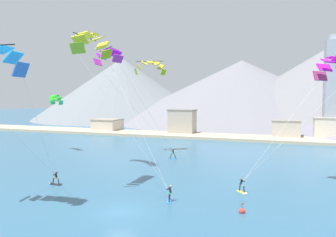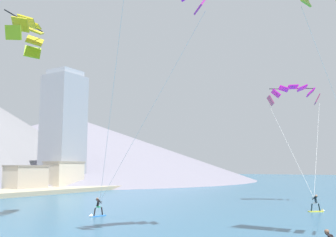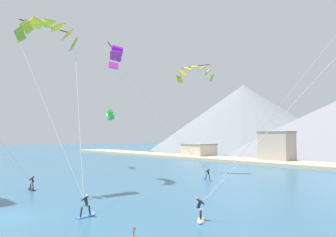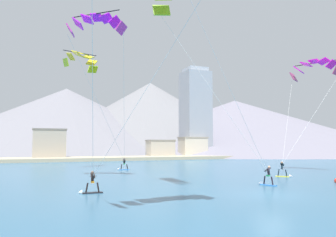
{
  "view_description": "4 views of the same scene",
  "coord_description": "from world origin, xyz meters",
  "px_view_note": "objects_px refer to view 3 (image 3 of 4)",
  "views": [
    {
      "loc": [
        14.03,
        -25.5,
        10.39
      ],
      "look_at": [
        -0.2,
        13.09,
        7.58
      ],
      "focal_mm": 35.0,
      "sensor_mm": 36.0,
      "label": 1
    },
    {
      "loc": [
        -29.5,
        2.73,
        4.28
      ],
      "look_at": [
        -3.94,
        18.31,
        8.18
      ],
      "focal_mm": 40.0,
      "sensor_mm": 36.0,
      "label": 2
    },
    {
      "loc": [
        25.32,
        -7.08,
        5.91
      ],
      "look_at": [
        1.09,
        14.17,
        7.61
      ],
      "focal_mm": 35.0,
      "sensor_mm": 36.0,
      "label": 3
    },
    {
      "loc": [
        -15.34,
        -18.62,
        3.49
      ],
      "look_at": [
        -2.53,
        12.95,
        6.18
      ],
      "focal_mm": 35.0,
      "sensor_mm": 36.0,
      "label": 4
    }
  ],
  "objects_px": {
    "kitesurfer_near_trail": "(88,210)",
    "kitesurfer_far_left": "(31,186)",
    "parafoil_kite_distant_high_outer": "(110,114)",
    "parafoil_kite_near_trail": "(48,31)",
    "kitesurfer_mid_center": "(200,214)",
    "kitesurfer_near_lead": "(207,177)",
    "parafoil_kite_near_lead": "(117,56)",
    "parafoil_kite_distant_low_drift": "(195,72)"
  },
  "relations": [
    {
      "from": "parafoil_kite_near_lead",
      "to": "parafoil_kite_near_trail",
      "type": "distance_m",
      "value": 11.12
    },
    {
      "from": "parafoil_kite_distant_high_outer",
      "to": "parafoil_kite_distant_low_drift",
      "type": "height_order",
      "value": "parafoil_kite_distant_low_drift"
    },
    {
      "from": "kitesurfer_near_lead",
      "to": "kitesurfer_far_left",
      "type": "relative_size",
      "value": 1.02
    },
    {
      "from": "kitesurfer_near_trail",
      "to": "kitesurfer_mid_center",
      "type": "height_order",
      "value": "kitesurfer_near_trail"
    },
    {
      "from": "kitesurfer_near_trail",
      "to": "kitesurfer_mid_center",
      "type": "xyz_separation_m",
      "value": [
        6.48,
        5.08,
        0.01
      ]
    },
    {
      "from": "kitesurfer_near_lead",
      "to": "parafoil_kite_distant_high_outer",
      "type": "distance_m",
      "value": 24.35
    },
    {
      "from": "kitesurfer_near_trail",
      "to": "parafoil_kite_near_lead",
      "type": "bearing_deg",
      "value": 140.85
    },
    {
      "from": "parafoil_kite_distant_high_outer",
      "to": "parafoil_kite_distant_low_drift",
      "type": "xyz_separation_m",
      "value": [
        17.02,
        4.73,
        5.79
      ]
    },
    {
      "from": "kitesurfer_far_left",
      "to": "parafoil_kite_distant_high_outer",
      "type": "distance_m",
      "value": 25.75
    },
    {
      "from": "kitesurfer_near_lead",
      "to": "parafoil_kite_distant_low_drift",
      "type": "distance_m",
      "value": 16.52
    },
    {
      "from": "parafoil_kite_near_lead",
      "to": "parafoil_kite_distant_low_drift",
      "type": "distance_m",
      "value": 13.95
    },
    {
      "from": "kitesurfer_far_left",
      "to": "parafoil_kite_distant_high_outer",
      "type": "relative_size",
      "value": 0.45
    },
    {
      "from": "kitesurfer_mid_center",
      "to": "parafoil_kite_distant_high_outer",
      "type": "height_order",
      "value": "parafoil_kite_distant_high_outer"
    },
    {
      "from": "kitesurfer_near_lead",
      "to": "parafoil_kite_distant_low_drift",
      "type": "height_order",
      "value": "parafoil_kite_distant_low_drift"
    },
    {
      "from": "parafoil_kite_near_lead",
      "to": "parafoil_kite_distant_low_drift",
      "type": "height_order",
      "value": "parafoil_kite_near_lead"
    },
    {
      "from": "kitesurfer_near_trail",
      "to": "kitesurfer_far_left",
      "type": "bearing_deg",
      "value": 176.39
    },
    {
      "from": "parafoil_kite_distant_high_outer",
      "to": "parafoil_kite_near_trail",
      "type": "bearing_deg",
      "value": -43.24
    },
    {
      "from": "kitesurfer_near_lead",
      "to": "parafoil_kite_distant_high_outer",
      "type": "bearing_deg",
      "value": -176.51
    },
    {
      "from": "kitesurfer_near_lead",
      "to": "parafoil_kite_near_trail",
      "type": "distance_m",
      "value": 26.1
    },
    {
      "from": "parafoil_kite_near_lead",
      "to": "parafoil_kite_near_trail",
      "type": "height_order",
      "value": "parafoil_kite_near_lead"
    },
    {
      "from": "kitesurfer_near_lead",
      "to": "kitesurfer_near_trail",
      "type": "distance_m",
      "value": 22.3
    },
    {
      "from": "parafoil_kite_near_trail",
      "to": "parafoil_kite_distant_high_outer",
      "type": "xyz_separation_m",
      "value": [
        -20.81,
        19.56,
        -6.04
      ]
    },
    {
      "from": "parafoil_kite_distant_high_outer",
      "to": "parafoil_kite_near_lead",
      "type": "bearing_deg",
      "value": -28.76
    },
    {
      "from": "kitesurfer_near_trail",
      "to": "parafoil_kite_near_lead",
      "type": "relative_size",
      "value": 0.11
    },
    {
      "from": "kitesurfer_mid_center",
      "to": "kitesurfer_far_left",
      "type": "xyz_separation_m",
      "value": [
        -21.3,
        -4.14,
        -0.06
      ]
    },
    {
      "from": "kitesurfer_near_trail",
      "to": "kitesurfer_mid_center",
      "type": "distance_m",
      "value": 8.23
    },
    {
      "from": "parafoil_kite_near_lead",
      "to": "kitesurfer_far_left",
      "type": "bearing_deg",
      "value": -101.32
    },
    {
      "from": "kitesurfer_far_left",
      "to": "parafoil_kite_distant_high_outer",
      "type": "xyz_separation_m",
      "value": [
        -14.86,
        18.77,
        9.49
      ]
    },
    {
      "from": "kitesurfer_near_trail",
      "to": "parafoil_kite_distant_low_drift",
      "type": "relative_size",
      "value": 0.34
    },
    {
      "from": "parafoil_kite_distant_high_outer",
      "to": "kitesurfer_near_lead",
      "type": "bearing_deg",
      "value": 3.49
    },
    {
      "from": "kitesurfer_near_trail",
      "to": "parafoil_kite_near_lead",
      "type": "distance_m",
      "value": 22.77
    },
    {
      "from": "kitesurfer_near_trail",
      "to": "parafoil_kite_near_trail",
      "type": "xyz_separation_m",
      "value": [
        -8.87,
        0.14,
        15.47
      ]
    },
    {
      "from": "kitesurfer_mid_center",
      "to": "parafoil_kite_distant_low_drift",
      "type": "bearing_deg",
      "value": 134.66
    },
    {
      "from": "kitesurfer_mid_center",
      "to": "kitesurfer_near_lead",
      "type": "bearing_deg",
      "value": 130.7
    },
    {
      "from": "parafoil_kite_distant_high_outer",
      "to": "parafoil_kite_distant_low_drift",
      "type": "relative_size",
      "value": 0.73
    },
    {
      "from": "parafoil_kite_near_trail",
      "to": "kitesurfer_mid_center",
      "type": "bearing_deg",
      "value": 17.83
    },
    {
      "from": "kitesurfer_mid_center",
      "to": "kitesurfer_far_left",
      "type": "distance_m",
      "value": 21.7
    },
    {
      "from": "kitesurfer_near_lead",
      "to": "parafoil_kite_distant_high_outer",
      "type": "relative_size",
      "value": 0.46
    },
    {
      "from": "kitesurfer_near_trail",
      "to": "kitesurfer_far_left",
      "type": "distance_m",
      "value": 14.85
    },
    {
      "from": "kitesurfer_near_trail",
      "to": "parafoil_kite_distant_high_outer",
      "type": "xyz_separation_m",
      "value": [
        -29.67,
        19.71,
        9.43
      ]
    },
    {
      "from": "parafoil_kite_distant_low_drift",
      "to": "parafoil_kite_near_trail",
      "type": "bearing_deg",
      "value": -81.14
    },
    {
      "from": "kitesurfer_near_lead",
      "to": "parafoil_kite_near_lead",
      "type": "relative_size",
      "value": 0.11
    }
  ]
}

